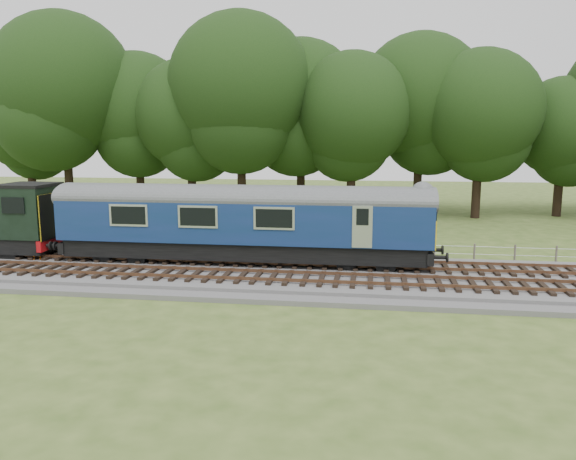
# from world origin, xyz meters

# --- Properties ---
(ground) EXTENTS (120.00, 120.00, 0.00)m
(ground) POSITION_xyz_m (0.00, 0.00, 0.00)
(ground) COLOR #3C551F
(ground) RESTS_ON ground
(ballast) EXTENTS (70.00, 7.00, 0.35)m
(ballast) POSITION_xyz_m (0.00, 0.00, 0.17)
(ballast) COLOR #4C4C4F
(ballast) RESTS_ON ground
(track_north) EXTENTS (67.20, 2.40, 0.21)m
(track_north) POSITION_xyz_m (0.00, 1.40, 0.42)
(track_north) COLOR black
(track_north) RESTS_ON ballast
(track_south) EXTENTS (67.20, 2.40, 0.21)m
(track_south) POSITION_xyz_m (0.00, -1.60, 0.42)
(track_south) COLOR black
(track_south) RESTS_ON ballast
(fence) EXTENTS (64.00, 0.12, 1.00)m
(fence) POSITION_xyz_m (0.00, 4.50, 0.00)
(fence) COLOR #6B6054
(fence) RESTS_ON ground
(tree_line) EXTENTS (70.00, 8.00, 18.00)m
(tree_line) POSITION_xyz_m (0.00, 22.00, 0.00)
(tree_line) COLOR black
(tree_line) RESTS_ON ground
(dmu_railcar) EXTENTS (18.05, 2.86, 3.88)m
(dmu_railcar) POSITION_xyz_m (-5.50, 1.40, 2.61)
(dmu_railcar) COLOR black
(dmu_railcar) RESTS_ON ground
(worker) EXTENTS (0.72, 0.60, 1.68)m
(worker) POSITION_xyz_m (-15.88, 0.46, 1.19)
(worker) COLOR #E2600B
(worker) RESTS_ON ballast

